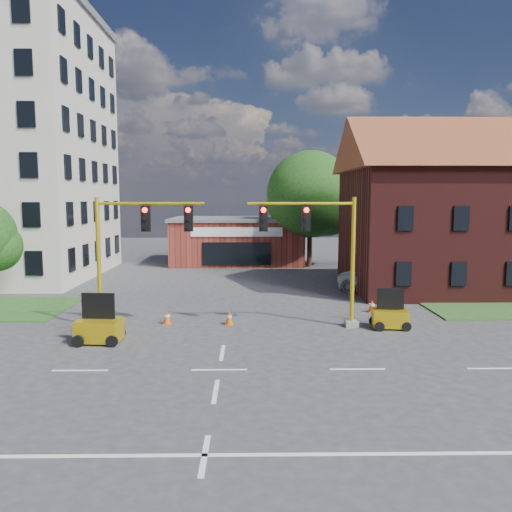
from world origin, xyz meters
name	(u,v)px	position (x,y,z in m)	size (l,w,h in m)	color
ground	(219,370)	(0.00, 0.00, 0.00)	(120.00, 120.00, 0.00)	#3A3A3C
lane_markings	(213,404)	(0.00, -3.00, 0.01)	(60.00, 36.00, 0.01)	white
brick_shop	(238,240)	(0.00, 29.98, 2.16)	(12.40, 8.40, 4.30)	maroon
townhouse_row	(501,201)	(18.00, 16.00, 5.93)	(21.00, 11.00, 11.50)	#451614
tree_large	(314,197)	(6.89, 27.08, 6.20)	(8.09, 7.71, 10.32)	#3E2B16
signal_mast_west	(133,246)	(-4.36, 6.00, 3.92)	(5.30, 0.60, 6.20)	gray
signal_mast_east	(318,246)	(4.36, 6.00, 3.92)	(5.30, 0.60, 6.20)	gray
trailer_west	(99,328)	(-5.33, 3.46, 0.65)	(1.91, 1.36, 2.06)	gold
trailer_east	(390,316)	(7.76, 5.67, 0.57)	(1.73, 1.26, 1.83)	gold
cone_a	(111,322)	(-5.41, 5.61, 0.34)	(0.40, 0.40, 0.70)	#DC500B
cone_b	(167,317)	(-2.95, 6.57, 0.34)	(0.40, 0.40, 0.70)	#DC500B
cone_c	(229,318)	(0.11, 6.43, 0.34)	(0.40, 0.40, 0.70)	#DC500B
cone_d	(372,306)	(7.72, 9.00, 0.34)	(0.40, 0.40, 0.70)	#DC500B
pickup_white	(381,280)	(9.75, 14.76, 0.78)	(2.58, 5.60, 1.56)	white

